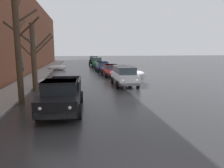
{
  "coord_description": "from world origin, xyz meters",
  "views": [
    {
      "loc": [
        -1.72,
        -3.87,
        3.32
      ],
      "look_at": [
        0.37,
        8.83,
        1.18
      ],
      "focal_mm": 33.92,
      "sensor_mm": 36.0,
      "label": 1
    }
  ],
  "objects": [
    {
      "name": "suv_grey_parked_kerbside_close",
      "position": [
        2.47,
        14.74,
        0.99
      ],
      "size": [
        2.0,
        4.33,
        1.82
      ],
      "color": "slate",
      "rests_on": "ground"
    },
    {
      "name": "brick_townhouse_facade",
      "position": [
        -8.3,
        18.0,
        5.53
      ],
      "size": [
        0.63,
        80.0,
        11.06
      ],
      "color": "brown",
      "rests_on": "ground"
    },
    {
      "name": "snow_bank_near_corner_left",
      "position": [
        -4.82,
        31.05,
        0.37
      ],
      "size": [
        2.91,
        1.02,
        0.74
      ],
      "color": "white",
      "rests_on": "ground"
    },
    {
      "name": "snow_bank_mid_block_left",
      "position": [
        -4.45,
        15.05,
        0.36
      ],
      "size": [
        1.79,
        1.1,
        0.74
      ],
      "color": "white",
      "rests_on": "ground"
    },
    {
      "name": "snow_bank_near_corner_right",
      "position": [
        4.82,
        20.33,
        0.4
      ],
      "size": [
        2.81,
        1.21,
        0.82
      ],
      "color": "white",
      "rests_on": "ground"
    },
    {
      "name": "pickup_truck_black_approaching_near_lane",
      "position": [
        -2.58,
        7.51,
        0.88
      ],
      "size": [
        2.33,
        5.45,
        1.76
      ],
      "color": "black",
      "rests_on": "ground"
    },
    {
      "name": "sedan_maroon_parked_kerbside_mid",
      "position": [
        2.41,
        21.92,
        0.75
      ],
      "size": [
        2.25,
        4.26,
        1.42
      ],
      "color": "maroon",
      "rests_on": "ground"
    },
    {
      "name": "suv_black_at_far_intersection",
      "position": [
        1.76,
        41.24,
        0.99
      ],
      "size": [
        2.32,
        4.93,
        1.82
      ],
      "color": "black",
      "rests_on": "ground"
    },
    {
      "name": "sedan_darkblue_parked_far_down_block",
      "position": [
        2.02,
        27.63,
        0.75
      ],
      "size": [
        2.05,
        4.47,
        1.42
      ],
      "color": "navy",
      "rests_on": "ground"
    },
    {
      "name": "suv_green_queued_behind_truck",
      "position": [
        1.95,
        35.24,
        0.99
      ],
      "size": [
        2.32,
        4.48,
        1.82
      ],
      "color": "#1E5633",
      "rests_on": "ground"
    },
    {
      "name": "bare_tree_mid_block",
      "position": [
        -5.11,
        13.59,
        2.89
      ],
      "size": [
        3.21,
        1.92,
        5.32
      ],
      "color": "#4C3D2D",
      "rests_on": "ground"
    },
    {
      "name": "bare_tree_second_along_sidewalk",
      "position": [
        -5.06,
        9.33,
        3.36
      ],
      "size": [
        1.52,
        2.46,
        6.58
      ],
      "color": "#423323",
      "rests_on": "ground"
    },
    {
      "name": "left_sidewalk_slab",
      "position": [
        -6.59,
        18.0,
        0.07
      ],
      "size": [
        2.41,
        80.0,
        0.14
      ],
      "primitive_type": "cube",
      "color": "gray",
      "rests_on": "ground"
    },
    {
      "name": "snow_bank_along_right_kerb",
      "position": [
        -4.52,
        30.98,
        0.24
      ],
      "size": [
        1.68,
        0.92,
        0.5
      ],
      "color": "white",
      "rests_on": "ground"
    }
  ]
}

